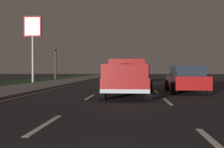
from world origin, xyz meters
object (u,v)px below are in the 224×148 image
sedan_red (186,79)px  sedan_white (128,75)px  gas_price_sign (33,33)px  bare_tree_far (55,62)px  pickup_truck (126,76)px

sedan_red → sedan_white: size_ratio=0.99×
gas_price_sign → sedan_white: bearing=-84.1°
sedan_red → gas_price_sign: gas_price_sign is taller
bare_tree_far → sedan_white: bearing=-131.1°
sedan_white → bare_tree_far: bare_tree_far is taller
bare_tree_far → pickup_truck: bearing=-155.8°
pickup_truck → sedan_white: (14.95, 0.18, -0.20)m
pickup_truck → gas_price_sign: gas_price_sign is taller
sedan_red → gas_price_sign: bearing=49.7°
sedan_white → sedan_red: bearing=-164.1°
pickup_truck → sedan_red: 4.13m
gas_price_sign → pickup_truck: bearing=-143.6°
sedan_red → gas_price_sign: (11.59, 13.65, 4.52)m
sedan_red → bare_tree_far: 26.30m
sedan_white → gas_price_sign: size_ratio=0.63×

